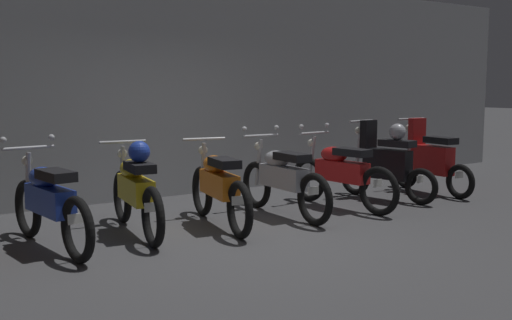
{
  "coord_description": "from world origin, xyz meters",
  "views": [
    {
      "loc": [
        -3.48,
        -5.53,
        1.67
      ],
      "look_at": [
        0.62,
        0.75,
        0.75
      ],
      "focal_mm": 41.79,
      "sensor_mm": 36.0,
      "label": 1
    }
  ],
  "objects_px": {
    "motorbike_slot_4": "(218,186)",
    "motorbike_slot_5": "(282,178)",
    "motorbike_slot_6": "(340,173)",
    "motorbike_slot_8": "(430,160)",
    "motorbike_slot_3": "(136,188)",
    "motorbike_slot_7": "(386,162)",
    "motorbike_slot_2": "(49,202)"
  },
  "relations": [
    {
      "from": "motorbike_slot_4",
      "to": "motorbike_slot_2",
      "type": "bearing_deg",
      "value": 178.16
    },
    {
      "from": "motorbike_slot_5",
      "to": "motorbike_slot_8",
      "type": "relative_size",
      "value": 1.16
    },
    {
      "from": "motorbike_slot_4",
      "to": "motorbike_slot_6",
      "type": "bearing_deg",
      "value": 0.86
    },
    {
      "from": "motorbike_slot_5",
      "to": "motorbike_slot_8",
      "type": "height_order",
      "value": "motorbike_slot_8"
    },
    {
      "from": "motorbike_slot_7",
      "to": "motorbike_slot_8",
      "type": "height_order",
      "value": "same"
    },
    {
      "from": "motorbike_slot_2",
      "to": "motorbike_slot_5",
      "type": "height_order",
      "value": "same"
    },
    {
      "from": "motorbike_slot_3",
      "to": "motorbike_slot_2",
      "type": "bearing_deg",
      "value": -173.97
    },
    {
      "from": "motorbike_slot_5",
      "to": "motorbike_slot_7",
      "type": "bearing_deg",
      "value": 2.6
    },
    {
      "from": "motorbike_slot_6",
      "to": "motorbike_slot_4",
      "type": "bearing_deg",
      "value": -179.14
    },
    {
      "from": "motorbike_slot_5",
      "to": "motorbike_slot_6",
      "type": "bearing_deg",
      "value": -0.91
    },
    {
      "from": "motorbike_slot_6",
      "to": "motorbike_slot_7",
      "type": "xyz_separation_m",
      "value": [
        0.98,
        0.1,
        0.07
      ]
    },
    {
      "from": "motorbike_slot_3",
      "to": "motorbike_slot_7",
      "type": "height_order",
      "value": "motorbike_slot_7"
    },
    {
      "from": "motorbike_slot_6",
      "to": "motorbike_slot_8",
      "type": "xyz_separation_m",
      "value": [
        1.97,
        0.12,
        0.03
      ]
    },
    {
      "from": "motorbike_slot_2",
      "to": "motorbike_slot_7",
      "type": "distance_m",
      "value": 4.91
    },
    {
      "from": "motorbike_slot_7",
      "to": "motorbike_slot_8",
      "type": "relative_size",
      "value": 0.99
    },
    {
      "from": "motorbike_slot_2",
      "to": "motorbike_slot_4",
      "type": "height_order",
      "value": "motorbike_slot_2"
    },
    {
      "from": "motorbike_slot_4",
      "to": "motorbike_slot_8",
      "type": "bearing_deg",
      "value": 2.13
    },
    {
      "from": "motorbike_slot_2",
      "to": "motorbike_slot_8",
      "type": "relative_size",
      "value": 1.16
    },
    {
      "from": "motorbike_slot_5",
      "to": "motorbike_slot_8",
      "type": "xyz_separation_m",
      "value": [
        2.95,
        0.1,
        0.03
      ]
    },
    {
      "from": "motorbike_slot_5",
      "to": "motorbike_slot_4",
      "type": "bearing_deg",
      "value": -177.37
    },
    {
      "from": "motorbike_slot_7",
      "to": "motorbike_slot_8",
      "type": "bearing_deg",
      "value": 0.69
    },
    {
      "from": "motorbike_slot_4",
      "to": "motorbike_slot_5",
      "type": "distance_m",
      "value": 0.98
    },
    {
      "from": "motorbike_slot_7",
      "to": "motorbike_slot_2",
      "type": "bearing_deg",
      "value": -179.18
    },
    {
      "from": "motorbike_slot_8",
      "to": "motorbike_slot_3",
      "type": "bearing_deg",
      "value": 179.75
    },
    {
      "from": "motorbike_slot_2",
      "to": "motorbike_slot_6",
      "type": "height_order",
      "value": "same"
    },
    {
      "from": "motorbike_slot_3",
      "to": "motorbike_slot_6",
      "type": "xyz_separation_m",
      "value": [
        2.94,
        -0.14,
        -0.03
      ]
    },
    {
      "from": "motorbike_slot_3",
      "to": "motorbike_slot_8",
      "type": "relative_size",
      "value": 1.16
    },
    {
      "from": "motorbike_slot_3",
      "to": "motorbike_slot_4",
      "type": "relative_size",
      "value": 1.0
    },
    {
      "from": "motorbike_slot_3",
      "to": "motorbike_slot_7",
      "type": "xyz_separation_m",
      "value": [
        3.93,
        -0.03,
        0.04
      ]
    },
    {
      "from": "motorbike_slot_2",
      "to": "motorbike_slot_3",
      "type": "bearing_deg",
      "value": 6.03
    },
    {
      "from": "motorbike_slot_5",
      "to": "motorbike_slot_7",
      "type": "height_order",
      "value": "motorbike_slot_7"
    },
    {
      "from": "motorbike_slot_3",
      "to": "motorbike_slot_7",
      "type": "relative_size",
      "value": 1.17
    }
  ]
}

